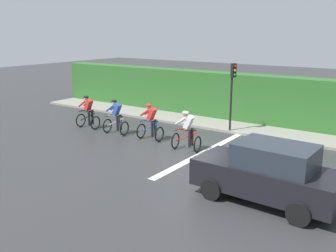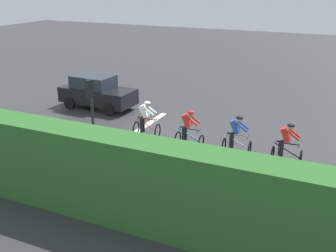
% 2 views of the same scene
% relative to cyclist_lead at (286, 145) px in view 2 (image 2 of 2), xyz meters
% --- Properties ---
extents(ground_plane, '(80.00, 80.00, 0.00)m').
position_rel_cyclist_lead_xyz_m(ground_plane, '(-0.15, -6.05, -0.80)').
color(ground_plane, '#333335').
extents(sidewalk_kerb, '(2.80, 22.19, 0.12)m').
position_rel_cyclist_lead_xyz_m(sidewalk_kerb, '(4.56, -4.05, -0.74)').
color(sidewalk_kerb, gray).
rests_on(sidewalk_kerb, ground).
extents(stone_wall_low, '(0.44, 22.19, 0.57)m').
position_rel_cyclist_lead_xyz_m(stone_wall_low, '(5.46, -4.05, -0.51)').
color(stone_wall_low, gray).
rests_on(stone_wall_low, ground).
extents(hedge_wall, '(1.10, 22.19, 2.58)m').
position_rel_cyclist_lead_xyz_m(hedge_wall, '(5.76, -4.05, 0.50)').
color(hedge_wall, '#2D6628').
rests_on(hedge_wall, ground).
extents(road_marking_stop_line, '(7.00, 0.30, 0.01)m').
position_rel_cyclist_lead_xyz_m(road_marking_stop_line, '(-0.15, -6.76, -0.79)').
color(road_marking_stop_line, silver).
rests_on(road_marking_stop_line, ground).
extents(cyclist_lead, '(0.72, 1.10, 1.66)m').
position_rel_cyclist_lead_xyz_m(cyclist_lead, '(0.00, 0.00, 0.00)').
color(cyclist_lead, black).
rests_on(cyclist_lead, ground).
extents(cyclist_second, '(0.77, 1.13, 1.66)m').
position_rel_cyclist_lead_xyz_m(cyclist_second, '(-0.04, -1.93, 0.00)').
color(cyclist_second, black).
rests_on(cyclist_second, ground).
extents(cyclist_mid, '(0.71, 1.10, 1.66)m').
position_rel_cyclist_lead_xyz_m(cyclist_mid, '(0.10, -3.88, 0.00)').
color(cyclist_mid, black).
rests_on(cyclist_mid, ground).
extents(cyclist_fourth, '(0.78, 1.14, 1.66)m').
position_rel_cyclist_lead_xyz_m(cyclist_fourth, '(-0.28, -6.05, 0.00)').
color(cyclist_fourth, black).
rests_on(cyclist_fourth, ground).
extents(car_black, '(2.01, 4.16, 1.76)m').
position_rel_cyclist_lead_xyz_m(car_black, '(-3.04, -10.48, 0.08)').
color(car_black, black).
rests_on(car_black, ground).
extents(traffic_light_near_crossing, '(0.27, 0.29, 3.34)m').
position_rel_cyclist_lead_xyz_m(traffic_light_near_crossing, '(3.27, -6.30, 1.43)').
color(traffic_light_near_crossing, black).
rests_on(traffic_light_near_crossing, ground).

